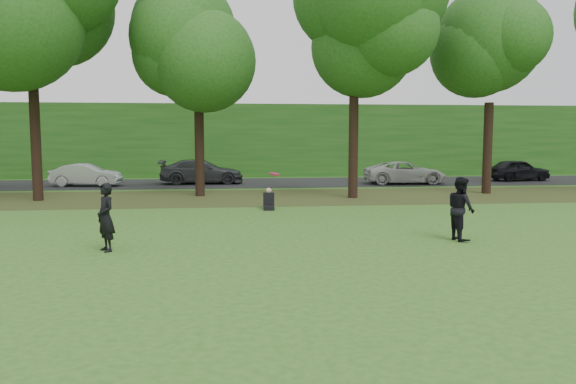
% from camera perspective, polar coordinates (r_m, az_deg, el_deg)
% --- Properties ---
extents(ground, '(120.00, 120.00, 0.00)m').
position_cam_1_polar(ground, '(13.23, 1.69, -6.71)').
color(ground, '#2E5B1C').
rests_on(ground, ground).
extents(leaf_litter, '(60.00, 7.00, 0.01)m').
position_cam_1_polar(leaf_litter, '(26.01, -2.37, -0.53)').
color(leaf_litter, '#3E2E16').
rests_on(leaf_litter, ground).
extents(street, '(70.00, 7.00, 0.02)m').
position_cam_1_polar(street, '(33.95, -3.34, 0.95)').
color(street, black).
rests_on(street, ground).
extents(far_hedge, '(70.00, 3.00, 5.00)m').
position_cam_1_polar(far_hedge, '(39.83, -3.84, 5.24)').
color(far_hedge, '#1B4D16').
rests_on(far_hedge, ground).
extents(player_left, '(0.68, 0.74, 1.70)m').
position_cam_1_polar(player_left, '(14.54, -18.03, -2.46)').
color(player_left, black).
rests_on(player_left, ground).
extents(player_right, '(0.73, 0.90, 1.74)m').
position_cam_1_polar(player_right, '(16.02, 17.15, -1.61)').
color(player_right, black).
rests_on(player_right, ground).
extents(parked_cars, '(37.77, 3.60, 1.45)m').
position_cam_1_polar(parked_cars, '(32.85, -4.12, 2.00)').
color(parked_cars, black).
rests_on(parked_cars, street).
extents(frisbee, '(0.34, 0.33, 0.15)m').
position_cam_1_polar(frisbee, '(14.41, -1.38, 1.81)').
color(frisbee, '#E4136E').
rests_on(frisbee, ground).
extents(seated_person, '(0.44, 0.75, 0.83)m').
position_cam_1_polar(seated_person, '(21.79, -1.97, -0.94)').
color(seated_person, black).
rests_on(seated_person, ground).
extents(tree_line, '(55.30, 7.90, 12.31)m').
position_cam_1_polar(tree_line, '(26.24, -3.21, 16.71)').
color(tree_line, black).
rests_on(tree_line, ground).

